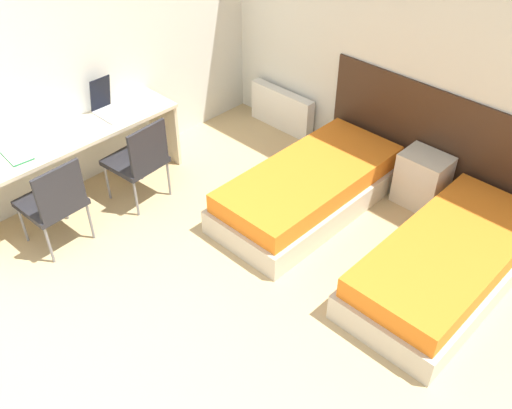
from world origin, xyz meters
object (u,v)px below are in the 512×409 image
Objects in this scene: bed_near_door at (447,264)px; chair_near_notebook at (54,200)px; chair_near_laptop at (139,158)px; laptop at (108,107)px; nightstand at (422,180)px; bed_near_window at (309,189)px.

bed_near_door is 3.30m from chair_near_notebook.
laptop reaches higher than chair_near_laptop.
nightstand is (-0.72, 0.80, 0.06)m from bed_near_door.
nightstand reaches higher than bed_near_window.
bed_near_door is 1.08m from nightstand.
bed_near_door is 2.23× the size of chair_near_notebook.
nightstand is 3.35m from chair_near_notebook.
chair_near_laptop reaches higher than bed_near_window.
chair_near_laptop is 0.60m from laptop.
chair_near_laptop is 0.89m from chair_near_notebook.
bed_near_window is 1.44m from bed_near_door.
laptop is (-1.74, -0.97, 0.59)m from bed_near_window.
nightstand is at bearing 38.27° from chair_near_laptop.
bed_near_window is 2.23× the size of chair_near_laptop.
bed_near_door is 5.51× the size of laptop.
chair_near_laptop reaches higher than bed_near_door.
nightstand is 1.52× the size of laptop.
nightstand is at bearing 132.13° from bed_near_door.
bed_near_window is 2.29m from chair_near_notebook.
chair_near_laptop is at bearing -7.12° from laptop.
laptop is (-0.51, 0.06, 0.32)m from chair_near_laptop.
laptop reaches higher than nightstand.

